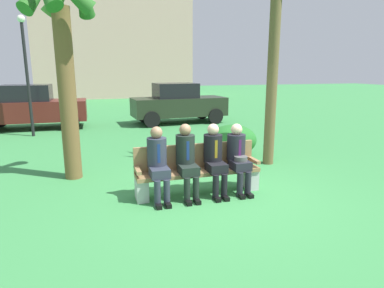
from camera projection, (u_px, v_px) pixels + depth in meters
ground_plane at (219, 196)px, 5.98m from camera, size 80.00×80.00×0.00m
park_bench at (197, 170)px, 6.08m from camera, size 2.28×0.44×0.90m
seated_man_leftmost at (158, 160)px, 5.68m from camera, size 0.34×0.72×1.29m
seated_man_centerleft at (187, 157)px, 5.83m from camera, size 0.34×0.72×1.31m
seated_man_centerright at (214, 156)px, 5.98m from camera, size 0.34×0.72×1.29m
seated_man_rightmost at (238, 155)px, 6.11m from camera, size 0.34×0.72×1.26m
palm_tree_tall at (62, 31)px, 6.37m from camera, size 1.48×1.52×4.40m
shrub_near_bench at (232, 140)px, 8.83m from camera, size 1.29×1.18×0.81m
parked_car_near at (32, 107)px, 12.61m from camera, size 3.92×1.74×1.68m
parked_car_far at (178, 103)px, 14.03m from camera, size 3.98×1.87×1.68m
street_lamp at (26, 65)px, 10.88m from camera, size 0.24×0.24×3.94m
building_backdrop at (112, 14)px, 27.30m from camera, size 12.68×6.31×13.29m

